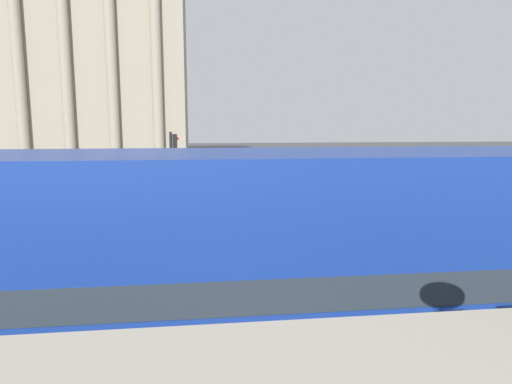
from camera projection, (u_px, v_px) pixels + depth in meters
double_decker_bus at (229, 277)px, 6.69m from camera, size 10.71×2.66×4.14m
plaza_building_left at (60, 53)px, 42.91m from camera, size 23.89×11.54×22.17m
traffic_light_near at (325, 187)px, 15.02m from camera, size 0.42×0.24×3.74m
traffic_light_mid at (173, 164)px, 20.42m from camera, size 0.42×0.24×4.15m
pedestrian_black at (222, 192)px, 23.17m from camera, size 0.32×0.32×1.81m
pedestrian_white at (358, 185)px, 26.41m from camera, size 0.32×0.32×1.68m
pedestrian_olive at (306, 241)px, 14.01m from camera, size 0.32×0.32×1.66m
pedestrian_yellow at (242, 219)px, 17.11m from camera, size 0.32×0.32×1.69m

